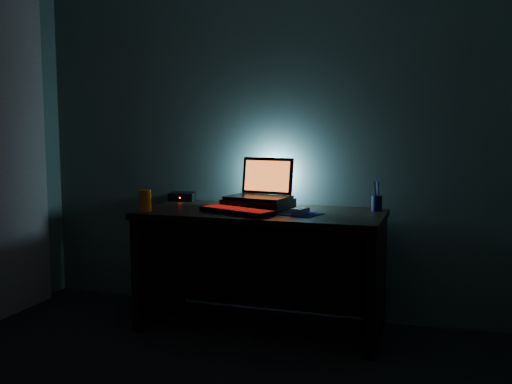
% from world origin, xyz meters
% --- Properties ---
extents(room, '(3.50, 4.00, 2.50)m').
position_xyz_m(room, '(0.00, 0.00, 1.25)').
color(room, black).
rests_on(room, ground).
extents(desk, '(1.50, 0.70, 0.75)m').
position_xyz_m(desk, '(0.00, 1.67, 0.49)').
color(desk, black).
rests_on(desk, ground).
extents(curtain, '(0.06, 0.65, 2.30)m').
position_xyz_m(curtain, '(-1.71, 1.42, 1.15)').
color(curtain, '#BCAC97').
rests_on(curtain, ground).
extents(riser, '(0.44, 0.36, 0.06)m').
position_xyz_m(riser, '(-0.05, 1.72, 0.78)').
color(riser, black).
rests_on(riser, desk).
extents(laptop, '(0.42, 0.34, 0.26)m').
position_xyz_m(laptop, '(-0.04, 1.77, 0.87)').
color(laptop, black).
rests_on(laptop, riser).
extents(keyboard, '(0.51, 0.33, 0.03)m').
position_xyz_m(keyboard, '(-0.11, 1.48, 0.76)').
color(keyboard, black).
rests_on(keyboard, desk).
extents(mousepad, '(0.27, 0.26, 0.00)m').
position_xyz_m(mousepad, '(0.26, 1.55, 0.75)').
color(mousepad, navy).
rests_on(mousepad, desk).
extents(mouse, '(0.10, 0.13, 0.03)m').
position_xyz_m(mouse, '(0.26, 1.55, 0.77)').
color(mouse, gray).
rests_on(mouse, mousepad).
extents(pen_cup, '(0.09, 0.09, 0.09)m').
position_xyz_m(pen_cup, '(0.68, 1.84, 0.80)').
color(pen_cup, black).
rests_on(pen_cup, desk).
extents(juice_glass, '(0.09, 0.09, 0.13)m').
position_xyz_m(juice_glass, '(-0.68, 1.39, 0.82)').
color(juice_glass, orange).
rests_on(juice_glass, desk).
extents(router, '(0.20, 0.17, 0.06)m').
position_xyz_m(router, '(-0.68, 1.92, 0.78)').
color(router, black).
rests_on(router, desk).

